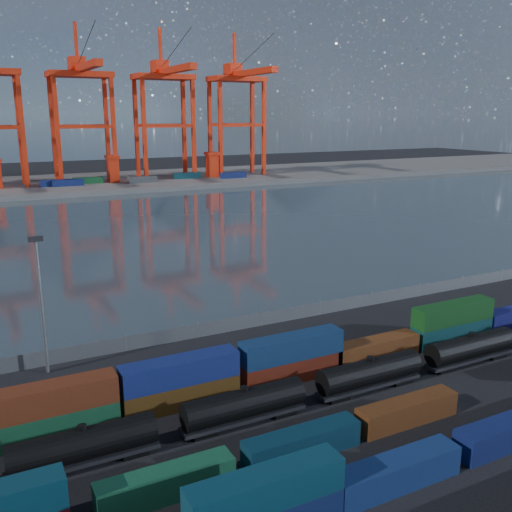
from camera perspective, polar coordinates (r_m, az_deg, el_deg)
name	(u,v)px	position (r m, az deg, el deg)	size (l,w,h in m)	color
ground	(389,412)	(62.59, 13.12, -14.98)	(700.00, 700.00, 0.00)	black
harbor_water	(125,231)	(153.48, -12.93, 2.43)	(700.00, 700.00, 0.00)	#324048
far_quay	(61,185)	(255.32, -18.95, 6.78)	(700.00, 70.00, 2.00)	#514F4C
container_row_south	(434,451)	(53.48, 17.39, -18.15)	(139.41, 2.45, 5.22)	#3C3E40
container_row_mid	(311,438)	(54.36, 5.48, -17.66)	(127.03, 2.30, 4.89)	#14125B
container_row_north	(243,373)	(64.20, -1.32, -11.67)	(130.11, 2.55, 5.43)	#0F114D
tanker_string	(470,348)	(75.64, 20.66, -8.60)	(137.12, 2.82, 4.03)	black
waterfront_fence	(262,319)	(83.30, 0.63, -6.31)	(160.12, 0.12, 2.20)	#595B5E
yard_light_mast	(41,298)	(70.45, -20.70, -3.97)	(1.60, 0.40, 16.60)	slate
gantry_cranes	(35,87)	(246.22, -21.23, 15.50)	(200.18, 48.35, 65.47)	red
quay_containers	(37,184)	(239.35, -21.07, 6.72)	(172.58, 10.99, 2.60)	navy
straddle_carriers	(57,171)	(244.42, -19.30, 8.07)	(140.00, 7.00, 11.10)	red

